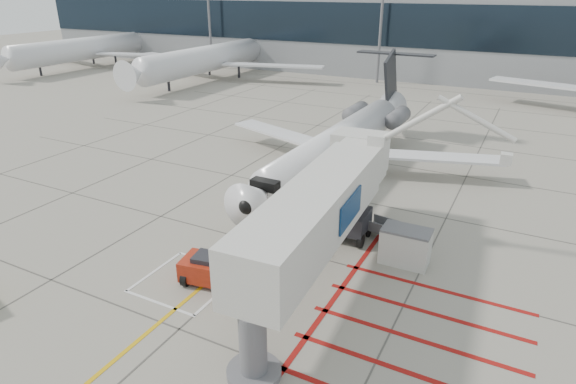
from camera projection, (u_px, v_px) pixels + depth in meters
The scene contains 12 objects.
ground_plane at pixel (232, 282), 23.59m from camera, with size 260.00×260.00×0.00m, color gray.
regional_jet at pixel (327, 131), 33.90m from camera, with size 23.67×29.84×7.82m, color silver, non-canonical shape.
jet_bridge at pixel (315, 223), 21.64m from camera, with size 8.41×17.75×7.10m, color silver, non-canonical shape.
pushback_tug at pixel (210, 268), 23.29m from camera, with size 2.68×1.68×1.56m, color #A82410, non-canonical shape.
baggage_cart at pixel (383, 229), 27.46m from camera, with size 1.78×1.12×1.12m, color #56565B, non-canonical shape.
ground_power_unit at pixel (405, 246), 24.85m from camera, with size 2.46×1.44×1.95m, color beige, non-canonical shape.
cone_nose at pixel (229, 200), 31.94m from camera, with size 0.38×0.38×0.53m, color orange.
cone_side at pixel (307, 227), 28.32m from camera, with size 0.40×0.40×0.55m, color #FF490D.
terminal_building at pixel (538, 30), 73.61m from camera, with size 180.00×28.00×14.00m, color gray.
terminal_glass_band at pixel (536, 31), 61.77m from camera, with size 180.00×0.10×6.00m, color black.
bg_aircraft_a at pixel (92, 33), 84.03m from camera, with size 34.00×37.77×11.33m, color silver, non-canonical shape.
bg_aircraft_b at pixel (215, 40), 72.92m from camera, with size 34.01×37.79×11.34m, color silver, non-canonical shape.
Camera 1 is at (11.65, -16.39, 13.39)m, focal length 30.00 mm.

